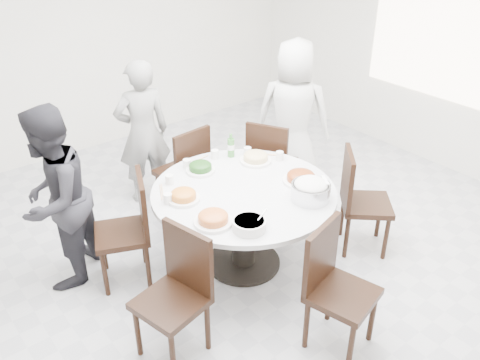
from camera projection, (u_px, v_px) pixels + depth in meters
floor at (241, 259)px, 4.52m from camera, size 6.00×6.00×0.01m
wall_back at (79, 36)px, 5.87m from camera, size 6.00×0.01×2.80m
wall_right at (459, 47)px, 5.45m from camera, size 0.01×6.00×2.80m
window at (460, 38)px, 5.39m from camera, size 0.04×2.20×1.40m
dining_table at (244, 228)px, 4.28m from camera, size 1.50×1.50×0.75m
chair_ne at (272, 162)px, 5.12m from camera, size 0.57×0.57×0.95m
chair_n at (181, 170)px, 4.97m from camera, size 0.46×0.46×0.95m
chair_nw at (122, 231)px, 4.07m from camera, size 0.55×0.55×0.95m
chair_sw at (170, 300)px, 3.38m from camera, size 0.50×0.50×0.95m
chair_s at (343, 292)px, 3.45m from camera, size 0.51×0.51×0.95m
chair_se at (367, 202)px, 4.45m from camera, size 0.59×0.59×0.95m
diner_right at (293, 116)px, 5.33m from camera, size 0.89×0.93×1.61m
diner_middle at (143, 133)px, 5.07m from camera, size 0.61×0.47×1.50m
diner_left at (54, 199)px, 3.95m from camera, size 0.93×0.93×1.52m
dish_greens at (200, 168)px, 4.35m from camera, size 0.25×0.25×0.06m
dish_pale at (256, 158)px, 4.51m from camera, size 0.28×0.28×0.08m
dish_orange at (183, 197)px, 3.94m from camera, size 0.25×0.25×0.07m
dish_redbrown at (301, 178)px, 4.19m from camera, size 0.30×0.30×0.07m
dish_tofu at (213, 219)px, 3.67m from camera, size 0.28×0.28×0.07m
rice_bowl at (310, 192)px, 3.94m from camera, size 0.31×0.31×0.13m
soup_bowl at (249, 225)px, 3.60m from camera, size 0.25×0.25×0.08m
beverage_bottle at (231, 145)px, 4.57m from camera, size 0.06×0.06×0.22m
tea_cups at (199, 157)px, 4.52m from camera, size 0.07×0.07×0.08m
chopsticks at (200, 158)px, 4.57m from camera, size 0.24×0.04×0.01m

